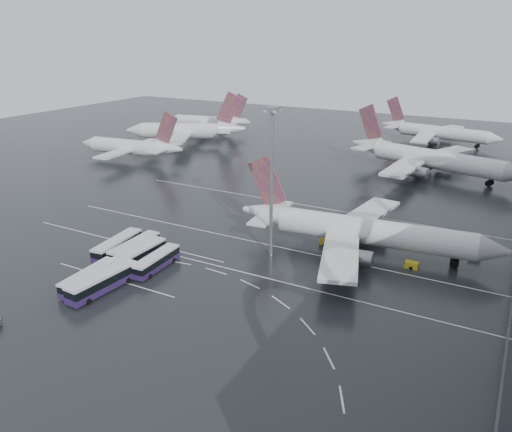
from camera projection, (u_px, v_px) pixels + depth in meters
The scene contains 22 objects.
ground at pixel (269, 273), 94.55m from camera, with size 420.00×420.00×0.00m, color black.
lane_marking_near at pixel (264, 277), 92.90m from camera, with size 120.00×0.25×0.01m, color white.
lane_marking_mid at pixel (295, 250), 104.43m from camera, with size 120.00×0.25×0.01m, color white.
lane_marking_far at pixel (340, 211), 127.49m from camera, with size 120.00×0.25×0.01m, color white.
bus_bay_line_south at pixel (114, 279), 92.19m from camera, with size 28.00×0.25×0.01m, color white.
bus_bay_line_north at pixel (168, 248), 105.36m from camera, with size 28.00×0.25×0.01m, color white.
airliner_main at pixel (360, 231), 102.28m from camera, with size 54.61×47.72×18.49m.
airliner_gate_b at pixel (428, 159), 159.16m from camera, with size 57.88×51.32×20.39m.
airliner_gate_c at pixel (436, 133), 204.85m from camera, with size 49.72×45.28×17.74m.
jet_remote_west at pixel (132, 147), 176.61m from camera, with size 42.25×34.09×18.38m.
jet_remote_mid at pixel (188, 131), 202.59m from camera, with size 46.52×38.02×21.33m.
jet_remote_far at pixel (209, 122), 227.56m from camera, with size 41.57×33.60×18.09m.
bus_row_near_a at pixel (117, 245), 102.38m from camera, with size 4.42×13.48×3.26m.
bus_row_near_b at pixel (135, 248), 101.19m from camera, with size 3.41×13.11×3.21m.
bus_row_near_c at pixel (139, 255), 97.90m from camera, with size 3.26×13.32×3.27m.
bus_row_near_d at pixel (156, 261), 95.68m from camera, with size 3.38×12.24×2.98m.
bus_row_far_a at pixel (89, 278), 88.97m from camera, with size 3.56×12.70×3.09m.
bus_row_far_b at pixel (102, 282), 87.30m from camera, with size 4.11×14.18×3.45m.
floodlight_mast at pixel (272, 166), 95.70m from camera, with size 2.30×2.30×30.05m.
gse_cart_belly_a at pixel (412, 265), 96.35m from camera, with size 2.46×1.45×1.34m, color gold.
gse_cart_belly_c at pixel (325, 242), 107.05m from camera, with size 2.26×1.34×1.23m, color gold.
gse_cart_belly_d at pixel (475, 255), 100.81m from camera, with size 2.28×1.35×1.25m, color slate.
Camera 1 is at (38.71, -75.74, 42.76)m, focal length 35.00 mm.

